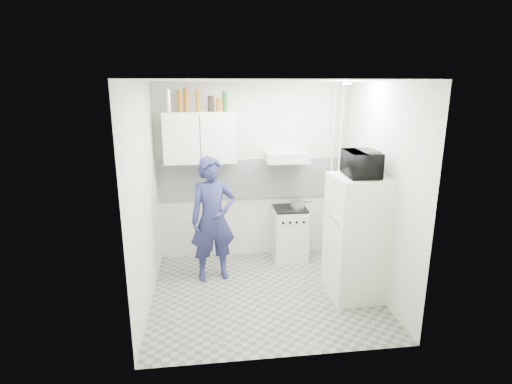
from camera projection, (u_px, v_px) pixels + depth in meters
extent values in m
plane|color=gray|center=(265.00, 293.00, 5.07)|extent=(2.80, 2.80, 0.00)
plane|color=white|center=(266.00, 81.00, 4.39)|extent=(2.80, 2.80, 0.00)
plane|color=beige|center=(253.00, 172.00, 5.92)|extent=(2.80, 0.00, 2.80)
plane|color=beige|center=(144.00, 198.00, 4.56)|extent=(0.00, 2.60, 2.60)
plane|color=beige|center=(378.00, 190.00, 4.90)|extent=(0.00, 2.60, 2.60)
imported|color=#21244D|center=(213.00, 219.00, 5.26)|extent=(0.68, 0.52, 1.67)
cube|color=beige|center=(289.00, 234.00, 5.99)|extent=(0.48, 0.48, 0.78)
cube|color=white|center=(356.00, 237.00, 4.84)|extent=(0.66, 0.66, 1.53)
cube|color=black|center=(290.00, 209.00, 5.88)|extent=(0.47, 0.47, 0.03)
cylinder|color=silver|center=(297.00, 205.00, 5.83)|extent=(0.20, 0.20, 0.11)
imported|color=black|center=(362.00, 164.00, 4.60)|extent=(0.55, 0.39, 0.29)
cylinder|color=silver|center=(168.00, 101.00, 5.34)|extent=(0.07, 0.07, 0.30)
cylinder|color=brown|center=(180.00, 101.00, 5.36)|extent=(0.07, 0.07, 0.29)
cylinder|color=brown|center=(187.00, 100.00, 5.37)|extent=(0.08, 0.08, 0.32)
cylinder|color=brown|center=(198.00, 101.00, 5.39)|extent=(0.07, 0.07, 0.29)
cylinder|color=black|center=(211.00, 104.00, 5.42)|extent=(0.09, 0.09, 0.21)
cylinder|color=brown|center=(219.00, 105.00, 5.44)|extent=(0.09, 0.09, 0.18)
cylinder|color=#144C1E|center=(225.00, 101.00, 5.44)|extent=(0.07, 0.07, 0.27)
cube|color=white|center=(200.00, 137.00, 5.52)|extent=(1.00, 0.35, 0.70)
cube|color=beige|center=(286.00, 156.00, 5.67)|extent=(0.60, 0.50, 0.14)
cube|color=white|center=(253.00, 179.00, 5.94)|extent=(2.74, 0.03, 0.60)
cylinder|color=beige|center=(339.00, 171.00, 6.01)|extent=(0.05, 0.05, 2.60)
cylinder|color=beige|center=(331.00, 171.00, 5.99)|extent=(0.04, 0.04, 2.60)
cylinder|color=white|center=(347.00, 83.00, 4.71)|extent=(0.10, 0.10, 0.02)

